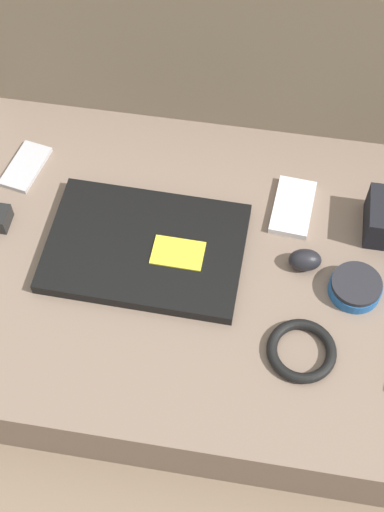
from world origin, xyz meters
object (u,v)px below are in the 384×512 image
at_px(computer_mouse, 305,260).
at_px(phone_black, 293,207).
at_px(phone_silver, 26,167).
at_px(speaker_puck, 355,287).
at_px(laptop, 146,248).

relative_size(computer_mouse, phone_black, 0.47).
bearing_deg(phone_silver, speaker_puck, -4.70).
distance_m(speaker_puck, phone_black, 0.20).
xyz_separation_m(computer_mouse, phone_silver, (-0.54, 0.13, -0.01)).
bearing_deg(speaker_puck, phone_silver, 164.74).
bearing_deg(phone_silver, computer_mouse, -3.35).
relative_size(laptop, computer_mouse, 5.62).
xyz_separation_m(laptop, computer_mouse, (0.28, 0.02, 0.01)).
height_order(laptop, phone_black, laptop).
bearing_deg(phone_black, speaker_puck, -48.63).
xyz_separation_m(phone_silver, phone_black, (0.51, -0.02, 0.00)).
xyz_separation_m(computer_mouse, speaker_puck, (0.09, -0.04, -0.00)).
distance_m(computer_mouse, speaker_puck, 0.10).
relative_size(laptop, speaker_puck, 3.90).
bearing_deg(computer_mouse, phone_black, 96.38).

